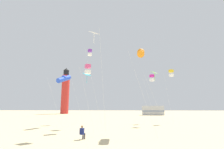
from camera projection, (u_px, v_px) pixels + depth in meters
name	position (u px, v px, depth m)	size (l,w,h in m)	color
kite_flyer_standing	(82.00, 132.00, 14.40)	(0.45, 0.56, 1.16)	navy
kite_box_gold	(171.00, 73.00, 29.05)	(1.57, 1.68, 8.88)	silver
kite_box_magenta	(152.00, 78.00, 29.42)	(2.02, 2.02, 8.12)	silver
kite_tube_blue	(64.00, 79.00, 24.30)	(2.89, 3.35, 7.31)	silver
kite_box_violet	(90.00, 53.00, 30.75)	(2.82, 2.72, 12.86)	silver
kite_diamond_white	(95.00, 37.00, 18.11)	(1.89, 1.99, 10.68)	silver
kite_tube_orange	(141.00, 53.00, 17.80)	(2.49, 2.71, 8.91)	silver
kite_box_rainbow	(88.00, 69.00, 20.49)	(1.77, 1.42, 7.72)	silver
kite_diamond_cyan	(86.00, 76.00, 23.06)	(2.90, 2.90, 7.21)	silver
kite_diamond_lime	(154.00, 74.00, 26.02)	(2.67, 2.44, 8.03)	silver
lighthouse_distant	(65.00, 92.00, 62.52)	(2.80, 2.80, 16.80)	red
rv_van_silver	(153.00, 110.00, 52.44)	(6.54, 2.64, 2.80)	#B7BABF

